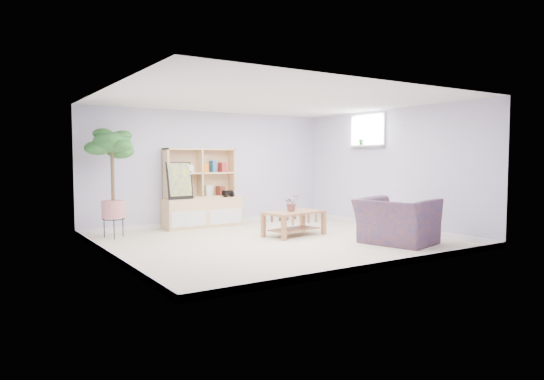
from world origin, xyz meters
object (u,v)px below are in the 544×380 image
storage_unit (202,188)px  coffee_table (294,223)px  armchair (397,218)px  floor_tree (113,183)px

storage_unit → coffee_table: bearing=-63.9°
armchair → storage_unit: bearing=13.4°
coffee_table → armchair: (0.95, -1.61, 0.21)m
storage_unit → armchair: size_ratio=1.39×
coffee_table → floor_tree: size_ratio=0.56×
coffee_table → floor_tree: floor_tree is taller
storage_unit → coffee_table: (0.95, -1.93, -0.58)m
storage_unit → armchair: storage_unit is taller
coffee_table → armchair: armchair is taller
coffee_table → floor_tree: 3.33m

